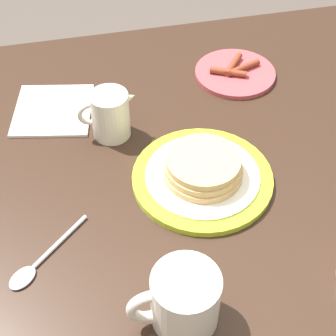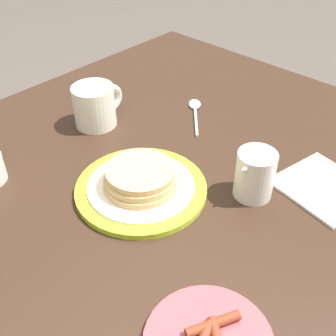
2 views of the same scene
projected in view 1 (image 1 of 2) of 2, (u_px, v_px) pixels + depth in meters
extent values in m
cube|color=#332116|center=(176.00, 190.00, 0.90)|extent=(1.20, 1.02, 0.03)
cube|color=#332116|center=(311.00, 137.00, 1.57)|extent=(0.07, 0.07, 0.75)
cylinder|color=#AAC628|center=(203.00, 180.00, 0.89)|extent=(0.25, 0.25, 0.01)
cylinder|color=white|center=(203.00, 177.00, 0.89)|extent=(0.20, 0.20, 0.00)
cylinder|color=tan|center=(203.00, 173.00, 0.88)|extent=(0.14, 0.14, 0.01)
cylinder|color=tan|center=(204.00, 168.00, 0.87)|extent=(0.13, 0.13, 0.01)
cylinder|color=tan|center=(204.00, 163.00, 0.86)|extent=(0.13, 0.13, 0.01)
cylinder|color=#B2474C|center=(235.00, 73.00, 1.11)|extent=(0.17, 0.17, 0.01)
cylinder|color=brown|center=(244.00, 67.00, 1.11)|extent=(0.08, 0.04, 0.01)
cylinder|color=brown|center=(228.00, 72.00, 1.09)|extent=(0.08, 0.05, 0.01)
cylinder|color=brown|center=(233.00, 65.00, 1.11)|extent=(0.06, 0.07, 0.01)
cylinder|color=silver|center=(185.00, 299.00, 0.69)|extent=(0.09, 0.09, 0.09)
torus|color=silver|center=(151.00, 306.00, 0.68)|extent=(0.07, 0.02, 0.07)
cylinder|color=brown|center=(186.00, 284.00, 0.66)|extent=(0.08, 0.08, 0.00)
cylinder|color=silver|center=(110.00, 115.00, 0.95)|extent=(0.07, 0.07, 0.09)
cone|color=silver|center=(126.00, 98.00, 0.93)|extent=(0.04, 0.03, 0.04)
torus|color=silver|center=(91.00, 114.00, 0.94)|extent=(0.05, 0.01, 0.05)
cube|color=silver|center=(53.00, 110.00, 1.03)|extent=(0.18, 0.18, 0.01)
cylinder|color=silver|center=(61.00, 241.00, 0.81)|extent=(0.09, 0.08, 0.01)
ellipsoid|color=silver|center=(22.00, 278.00, 0.76)|extent=(0.05, 0.05, 0.01)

